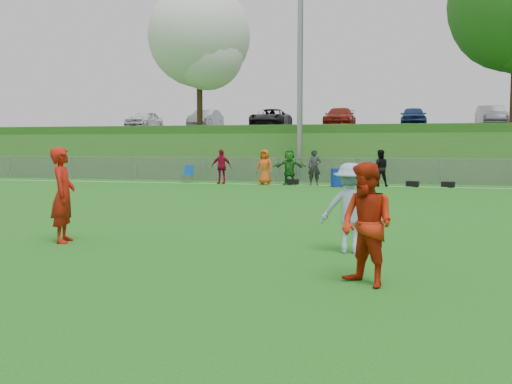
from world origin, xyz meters
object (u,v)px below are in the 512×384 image
(player_red_center, at_px, (367,224))
(recycling_bin, at_px, (337,178))
(player_blue, at_px, (350,208))
(frisbee, at_px, (365,201))
(player_red_left, at_px, (63,195))

(player_red_center, bearing_deg, recycling_bin, 137.25)
(player_red_center, bearing_deg, player_blue, 140.13)
(recycling_bin, bearing_deg, player_red_center, -82.95)
(frisbee, xyz_separation_m, recycling_bin, (-2.20, 17.62, -0.67))
(player_red_left, height_order, player_blue, player_red_left)
(player_red_left, distance_m, player_red_center, 6.34)
(frisbee, relative_size, recycling_bin, 0.36)
(player_red_center, relative_size, frisbee, 5.56)
(player_red_center, height_order, player_blue, player_red_center)
(player_red_left, xyz_separation_m, frisbee, (5.92, -1.49, 0.16))
(player_red_left, xyz_separation_m, player_blue, (5.56, 0.24, -0.14))
(player_red_left, bearing_deg, player_red_center, -128.98)
(player_blue, height_order, frisbee, player_blue)
(player_blue, bearing_deg, recycling_bin, -88.73)
(player_red_center, xyz_separation_m, player_blue, (-0.41, 2.36, -0.04))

